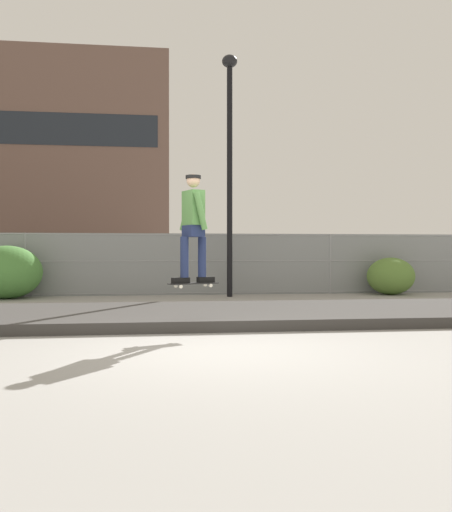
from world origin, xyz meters
TOP-DOWN VIEW (x-y plane):
  - ground_plane at (0.00, 0.00)m, footprint 120.00×120.00m
  - gravel_berm at (0.00, 3.20)m, footprint 12.27×3.47m
  - skateboard at (-0.17, 1.31)m, footprint 0.81×0.50m
  - skater at (-0.17, 1.31)m, footprint 0.70×0.62m
  - chain_fence at (0.00, 9.04)m, footprint 27.48×0.06m
  - street_lamp at (1.31, 8.22)m, footprint 0.44×0.44m
  - parked_car_near at (-4.55, 12.45)m, footprint 4.50×2.15m
  - parked_car_mid at (1.63, 12.46)m, footprint 4.49×2.13m
  - library_building at (-10.97, 41.45)m, footprint 22.02×12.46m
  - shrub_left at (-4.88, 8.35)m, footprint 1.90×1.56m
  - shrub_center at (6.25, 8.37)m, footprint 1.45×1.19m

SIDE VIEW (x-z plane):
  - ground_plane at x=0.00m, z-range 0.00..0.00m
  - gravel_berm at x=0.00m, z-range 0.00..0.19m
  - shrub_center at x=6.25m, z-range 0.00..1.12m
  - shrub_left at x=-4.88m, z-range 0.00..1.47m
  - skateboard at x=-0.17m, z-range 0.77..0.84m
  - parked_car_near at x=-4.55m, z-range 0.01..1.67m
  - parked_car_mid at x=1.63m, z-range 0.01..1.67m
  - chain_fence at x=0.00m, z-range 0.01..1.86m
  - skater at x=-0.17m, z-range 0.93..2.63m
  - street_lamp at x=1.31m, z-range 0.84..7.79m
  - library_building at x=-10.97m, z-range 0.00..17.28m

